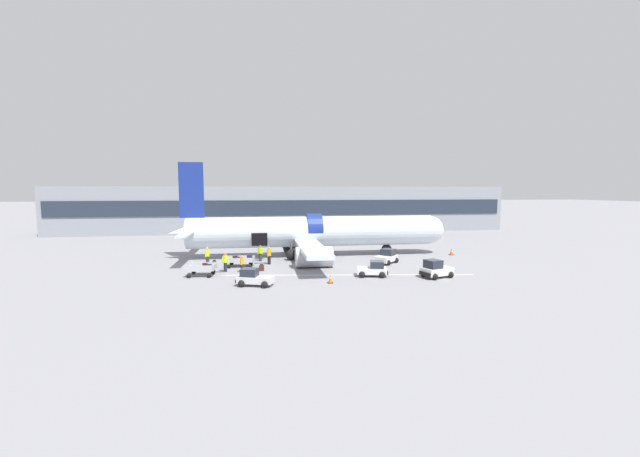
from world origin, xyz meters
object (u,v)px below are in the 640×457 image
ground_crew_supervisor (207,256)px  ground_crew_loader_b (225,262)px  baggage_tug_mid (387,257)px  suitcase_on_tarmac_spare (262,268)px  ground_crew_driver (242,263)px  baggage_tug_spare (373,270)px  baggage_cart_queued (203,270)px  suitcase_on_tarmac_upright (214,265)px  baggage_cart_loading (241,261)px  ground_crew_helper (260,253)px  airplane (310,232)px  baggage_tug_lead (254,278)px  baggage_tug_rear (436,270)px  ground_crew_loader_a (269,255)px

ground_crew_supervisor → ground_crew_loader_b: bearing=-60.0°
baggage_tug_mid → suitcase_on_tarmac_spare: 13.03m
ground_crew_driver → suitcase_on_tarmac_spare: bearing=13.4°
baggage_tug_spare → ground_crew_supervisor: ground_crew_supervisor is taller
baggage_tug_mid → baggage_cart_queued: (-18.04, -3.36, -0.07)m
suitcase_on_tarmac_upright → baggage_cart_queued: bearing=-100.8°
ground_crew_loader_b → ground_crew_driver: size_ratio=1.10×
baggage_cart_loading → ground_crew_helper: ground_crew_helper is taller
airplane → suitcase_on_tarmac_spare: bearing=-126.2°
ground_crew_loader_b → ground_crew_supervisor: (-2.07, 3.58, 0.04)m
baggage_tug_lead → suitcase_on_tarmac_spare: bearing=83.7°
baggage_cart_loading → ground_crew_driver: (0.22, -2.86, 0.31)m
suitcase_on_tarmac_upright → ground_crew_loader_b: bearing=-56.9°
baggage_tug_rear → suitcase_on_tarmac_upright: baggage_tug_rear is taller
baggage_tug_spare → baggage_cart_loading: 13.24m
airplane → baggage_cart_queued: airplane is taller
ground_crew_loader_b → suitcase_on_tarmac_spare: size_ratio=2.69×
baggage_tug_lead → baggage_cart_loading: size_ratio=0.84×
ground_crew_supervisor → baggage_tug_rear: bearing=-23.5°
ground_crew_driver → ground_crew_helper: 5.90m
baggage_tug_lead → ground_crew_helper: ground_crew_helper is taller
ground_crew_supervisor → suitcase_on_tarmac_upright: size_ratio=2.24×
baggage_cart_loading → ground_crew_supervisor: (-3.41, 1.30, 0.44)m
airplane → baggage_tug_mid: size_ratio=10.65×
ground_crew_driver → baggage_cart_queued: bearing=-164.6°
baggage_tug_spare → ground_crew_loader_a: bearing=141.9°
ground_crew_loader_b → suitcase_on_tarmac_upright: size_ratio=2.14×
ground_crew_helper → baggage_tug_spare: bearing=-42.6°
baggage_tug_mid → ground_crew_supervisor: 18.35m
baggage_tug_lead → baggage_cart_queued: size_ratio=0.91×
baggage_cart_loading → suitcase_on_tarmac_spare: size_ratio=5.67×
baggage_tug_rear → baggage_cart_loading: (-16.93, 7.56, -0.14)m
baggage_tug_rear → ground_crew_loader_a: bearing=149.5°
airplane → baggage_tug_lead: size_ratio=10.17×
ground_crew_loader_b → suitcase_on_tarmac_upright: bearing=123.1°
baggage_cart_queued → ground_crew_loader_a: ground_crew_loader_a is taller
baggage_tug_mid → baggage_tug_spare: bearing=-118.7°
ground_crew_helper → suitcase_on_tarmac_spare: bearing=-88.9°
baggage_tug_mid → ground_crew_supervisor: ground_crew_supervisor is taller
baggage_cart_loading → baggage_tug_spare: bearing=-28.0°
baggage_tug_lead → ground_crew_loader_b: (-2.69, 5.86, 0.34)m
baggage_tug_spare → ground_crew_helper: bearing=137.4°
baggage_tug_spare → ground_crew_loader_a: size_ratio=1.59×
ground_crew_loader_a → ground_crew_supervisor: (-6.17, 0.52, 0.01)m
baggage_tug_rear → ground_crew_loader_b: 19.02m
ground_crew_loader_b → ground_crew_helper: size_ratio=1.04×
baggage_cart_queued → suitcase_on_tarmac_upright: bearing=79.2°
ground_crew_driver → suitcase_on_tarmac_upright: 3.71m
baggage_tug_lead → suitcase_on_tarmac_upright: (-3.89, 7.70, -0.23)m
ground_crew_loader_b → baggage_tug_rear: bearing=-16.1°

